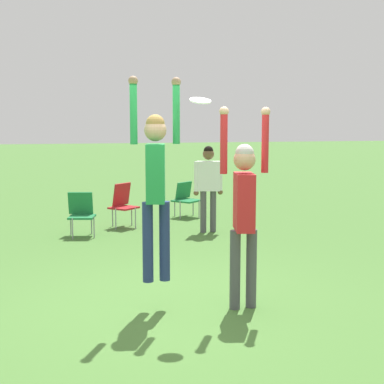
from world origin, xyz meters
TOP-DOWN VIEW (x-y plane):
  - ground_plane at (0.00, 0.00)m, footprint 120.00×120.00m
  - person_jumping at (-0.22, -0.02)m, footprint 0.58×0.47m
  - person_defending at (0.73, -0.29)m, footprint 0.60×0.48m
  - frisbee at (0.21, -0.29)m, footprint 0.23×0.22m
  - camping_chair_0 at (0.31, 5.05)m, footprint 0.66×0.75m
  - camping_chair_1 at (-0.60, 4.39)m, footprint 0.57×0.62m
  - camping_chair_2 at (1.90, 5.87)m, footprint 0.73×0.81m
  - person_spectator_near at (1.80, 4.00)m, footprint 0.60×0.34m

SIDE VIEW (x-z plane):
  - ground_plane at x=0.00m, z-range 0.00..0.00m
  - camping_chair_2 at x=1.90m, z-range 0.06..0.85m
  - camping_chair_1 at x=-0.60m, z-range 0.06..0.88m
  - camping_chair_0 at x=0.31m, z-range 0.07..0.96m
  - person_spectator_near at x=1.80m, z-range 0.17..1.85m
  - person_defending at x=0.73m, z-range 0.08..2.36m
  - person_jumping at x=-0.22m, z-range 0.41..2.68m
  - frisbee at x=0.21m, z-range 2.29..2.37m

